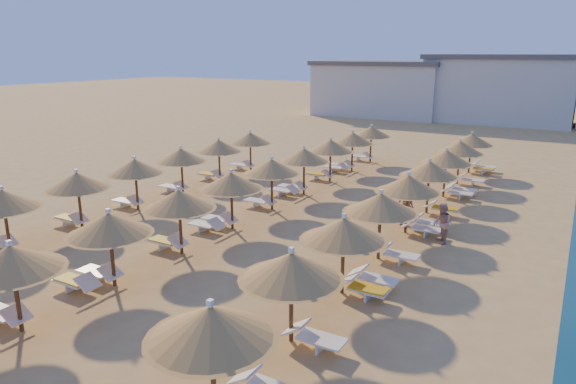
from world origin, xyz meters
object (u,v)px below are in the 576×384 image
Objects in this scene: beachgoer_b at (442,224)px; beachgoer_c at (406,205)px; parasol_row_east at (381,204)px; parasol_row_west at (231,182)px.

beachgoer_c reaches higher than beachgoer_b.
parasol_row_east is 21.52× the size of beachgoer_b.
parasol_row_east is 19.34× the size of beachgoer_c.
beachgoer_b is 0.90× the size of beachgoer_c.
parasol_row_west is 19.34× the size of beachgoer_c.
parasol_row_east and parasol_row_west have the same top height.
parasol_row_east is at bearing 0.00° from parasol_row_west.
parasol_row_east is 1.00× the size of parasol_row_west.
beachgoer_b is at bearing 18.33° from parasol_row_west.
parasol_row_east is 4.44m from beachgoer_c.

